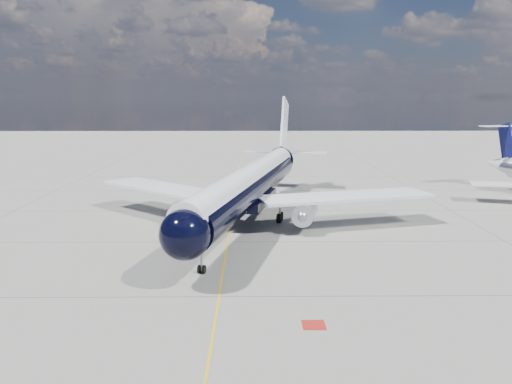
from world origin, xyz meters
TOP-DOWN VIEW (x-y plane):
  - ground at (0.00, 30.00)m, footprint 320.00×320.00m
  - taxiway_centerline at (0.00, 25.00)m, footprint 0.16×160.00m
  - red_marking at (6.80, -10.00)m, footprint 1.60×1.60m
  - main_airliner at (2.68, 19.30)m, footprint 42.93×53.05m

SIDE VIEW (x-z plane):
  - ground at x=0.00m, z-range 0.00..0.00m
  - taxiway_centerline at x=0.00m, z-range 0.00..0.01m
  - red_marking at x=6.80m, z-range 0.00..0.01m
  - main_airliner at x=2.68m, z-range -2.94..12.57m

